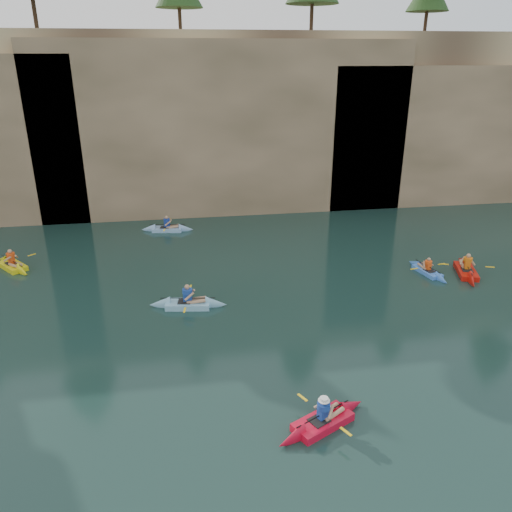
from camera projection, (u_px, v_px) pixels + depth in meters
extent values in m
plane|color=black|center=(243.00, 452.00, 13.69)|extent=(160.00, 160.00, 0.00)
cube|color=tan|center=(190.00, 111.00, 38.88)|extent=(70.00, 16.00, 12.00)
cube|color=tan|center=(226.00, 127.00, 32.52)|extent=(24.00, 2.40, 11.40)
cube|color=tan|center=(503.00, 132.00, 35.75)|extent=(26.00, 2.40, 9.84)
cube|color=black|center=(137.00, 195.00, 32.58)|extent=(3.50, 1.00, 3.20)
cube|color=black|center=(343.00, 177.00, 34.40)|extent=(5.00, 1.00, 4.50)
cube|color=red|center=(323.00, 422.00, 14.61)|extent=(2.63, 1.86, 0.29)
cone|color=red|center=(351.00, 406.00, 15.27)|extent=(1.15, 1.08, 0.76)
cone|color=red|center=(291.00, 439.00, 13.96)|extent=(1.15, 1.08, 0.76)
cube|color=black|center=(319.00, 420.00, 14.49)|extent=(0.71, 0.67, 0.04)
cube|color=#1C3E9B|center=(323.00, 411.00, 14.47)|extent=(0.39, 0.34, 0.48)
sphere|color=tan|center=(324.00, 401.00, 14.33)|extent=(0.20, 0.20, 0.20)
cylinder|color=black|center=(323.00, 414.00, 14.51)|extent=(1.83, 0.95, 0.04)
cube|color=yellow|center=(302.00, 397.00, 15.19)|extent=(0.26, 0.41, 0.02)
cube|color=yellow|center=(346.00, 432.00, 13.82)|extent=(0.26, 0.41, 0.02)
cylinder|color=white|center=(324.00, 400.00, 14.32)|extent=(0.35, 0.35, 0.10)
cube|color=#81B9D8|center=(188.00, 304.00, 21.48)|extent=(2.67, 1.20, 0.29)
cone|color=#81B9D8|center=(216.00, 304.00, 21.49)|extent=(1.02, 0.92, 0.80)
cone|color=#81B9D8|center=(160.00, 304.00, 21.46)|extent=(1.02, 0.92, 0.80)
cube|color=black|center=(184.00, 302.00, 21.43)|extent=(0.62, 0.57, 0.04)
cube|color=#1B3F97|center=(188.00, 295.00, 21.32)|extent=(0.39, 0.29, 0.53)
sphere|color=tan|center=(187.00, 287.00, 21.17)|extent=(0.22, 0.22, 0.22)
cylinder|color=black|center=(188.00, 298.00, 21.37)|extent=(2.34, 0.38, 0.04)
cube|color=yellow|center=(190.00, 287.00, 22.37)|extent=(0.14, 0.43, 0.02)
cube|color=yellow|center=(185.00, 310.00, 20.37)|extent=(0.14, 0.43, 0.02)
cube|color=red|center=(466.00, 271.00, 24.75)|extent=(1.66, 2.88, 0.29)
cone|color=red|center=(461.00, 261.00, 25.94)|extent=(1.06, 1.18, 0.80)
cone|color=red|center=(472.00, 282.00, 23.57)|extent=(1.06, 1.18, 0.80)
cube|color=black|center=(467.00, 270.00, 24.57)|extent=(0.65, 0.68, 0.04)
cube|color=orange|center=(467.00, 263.00, 24.59)|extent=(0.34, 0.42, 0.53)
sphere|color=tan|center=(469.00, 256.00, 24.45)|extent=(0.22, 0.22, 0.22)
cylinder|color=black|center=(467.00, 266.00, 24.65)|extent=(0.78, 2.24, 0.04)
cube|color=yellow|center=(444.00, 264.00, 24.81)|extent=(0.42, 0.21, 0.02)
cube|color=yellow|center=(490.00, 267.00, 24.48)|extent=(0.42, 0.21, 0.02)
cube|color=yellow|center=(13.00, 266.00, 25.36)|extent=(2.16, 2.38, 0.28)
cone|color=yellow|center=(23.00, 272.00, 24.66)|extent=(1.14, 1.15, 0.78)
cone|color=yellow|center=(3.00, 260.00, 26.05)|extent=(1.14, 1.15, 0.78)
cube|color=black|center=(11.00, 263.00, 25.40)|extent=(0.72, 0.73, 0.04)
cube|color=#D84512|center=(11.00, 258.00, 25.20)|extent=(0.40, 0.42, 0.52)
sphere|color=tan|center=(10.00, 251.00, 25.06)|extent=(0.22, 0.22, 0.22)
cylinder|color=black|center=(12.00, 261.00, 25.25)|extent=(1.49, 1.80, 0.04)
cube|color=yellow|center=(32.00, 255.00, 25.98)|extent=(0.38, 0.33, 0.02)
cube|color=#84AEDC|center=(167.00, 229.00, 30.71)|extent=(2.55, 1.14, 0.27)
cone|color=#84AEDC|center=(186.00, 229.00, 30.72)|extent=(0.97, 0.86, 0.73)
cone|color=#84AEDC|center=(149.00, 229.00, 30.71)|extent=(0.97, 0.86, 0.73)
cube|color=black|center=(165.00, 227.00, 30.67)|extent=(0.61, 0.54, 0.04)
cube|color=navy|center=(167.00, 223.00, 30.57)|extent=(0.36, 0.26, 0.49)
sphere|color=tan|center=(167.00, 217.00, 30.43)|extent=(0.21, 0.21, 0.21)
cylinder|color=black|center=(167.00, 225.00, 30.61)|extent=(2.15, 0.37, 0.04)
cube|color=yellow|center=(170.00, 220.00, 31.52)|extent=(0.14, 0.43, 0.02)
cube|color=yellow|center=(164.00, 230.00, 29.70)|extent=(0.14, 0.43, 0.02)
cube|color=#4482E9|center=(427.00, 271.00, 24.81)|extent=(1.10, 2.34, 0.23)
cone|color=#4482E9|center=(414.00, 263.00, 25.73)|extent=(0.78, 0.91, 0.63)
cone|color=#4482E9|center=(442.00, 279.00, 23.89)|extent=(0.78, 0.91, 0.63)
cube|color=black|center=(430.00, 271.00, 24.65)|extent=(0.50, 0.62, 0.04)
cube|color=#FC5115|center=(428.00, 265.00, 24.69)|extent=(0.24, 0.32, 0.42)
sphere|color=tan|center=(429.00, 259.00, 24.57)|extent=(0.18, 0.18, 0.18)
cylinder|color=black|center=(428.00, 266.00, 24.71)|extent=(0.42, 1.82, 0.04)
cube|color=yellow|center=(414.00, 269.00, 24.44)|extent=(0.43, 0.16, 0.02)
cube|color=yellow|center=(441.00, 264.00, 24.99)|extent=(0.43, 0.16, 0.02)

